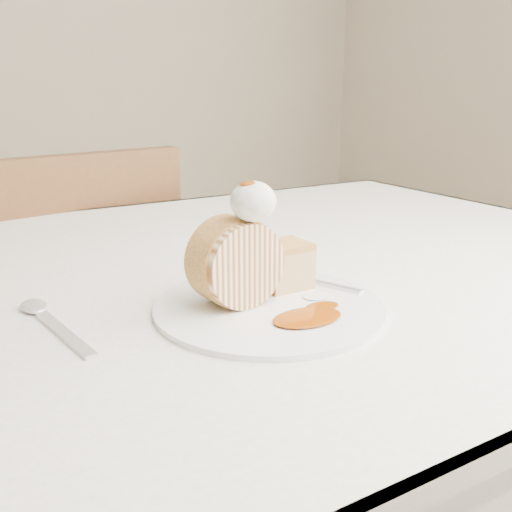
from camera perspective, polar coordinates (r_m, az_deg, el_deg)
table at (r=0.77m, az=-6.65°, el=-7.79°), size 1.40×0.90×0.75m
chair_far at (r=1.33m, az=-17.29°, el=-5.72°), size 0.47×0.47×0.85m
plate at (r=0.60m, az=1.31°, el=-5.13°), size 0.24×0.24×0.01m
roulade_slice at (r=0.59m, az=-2.04°, el=-0.64°), size 0.09×0.06×0.09m
cake_chunk at (r=0.65m, az=2.83°, el=-1.18°), size 0.05×0.05×0.04m
whipped_cream at (r=0.57m, az=-0.29°, el=5.47°), size 0.05×0.05×0.04m
caramel_drizzle at (r=0.56m, az=-0.56°, el=7.76°), size 0.02×0.02×0.01m
caramel_pool at (r=0.57m, az=5.14°, el=-6.12°), size 0.08×0.05×0.00m
fork at (r=0.67m, az=6.49°, el=-2.70°), size 0.07×0.14×0.00m
spoon at (r=0.57m, az=-18.63°, el=-7.33°), size 0.05×0.16×0.00m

